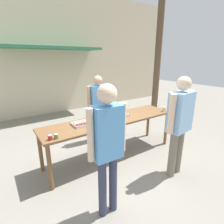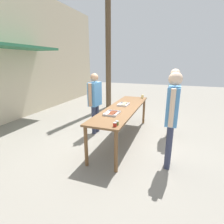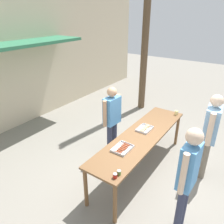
# 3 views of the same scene
# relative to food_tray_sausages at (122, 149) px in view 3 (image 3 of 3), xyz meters

# --- Properties ---
(ground_plane) EXTENTS (24.00, 24.00, 0.00)m
(ground_plane) POSITION_rel_food_tray_sausages_xyz_m (0.64, -0.05, -0.88)
(ground_plane) COLOR gray
(building_facade_back) EXTENTS (12.00, 1.11, 4.50)m
(building_facade_back) POSITION_rel_food_tray_sausages_xyz_m (0.64, 3.93, 1.38)
(building_facade_back) COLOR beige
(building_facade_back) RESTS_ON ground
(serving_table) EXTENTS (2.95, 0.74, 0.86)m
(serving_table) POSITION_rel_food_tray_sausages_xyz_m (0.64, -0.05, -0.10)
(serving_table) COLOR brown
(serving_table) RESTS_ON ground
(food_tray_sausages) EXTENTS (0.39, 0.29, 0.04)m
(food_tray_sausages) POSITION_rel_food_tray_sausages_xyz_m (0.00, 0.00, 0.00)
(food_tray_sausages) COLOR silver
(food_tray_sausages) RESTS_ON serving_table
(food_tray_buns) EXTENTS (0.36, 0.27, 0.05)m
(food_tray_buns) POSITION_rel_food_tray_sausages_xyz_m (0.89, -0.00, 0.01)
(food_tray_buns) COLOR silver
(food_tray_buns) RESTS_ON serving_table
(condiment_jar_mustard) EXTENTS (0.07, 0.07, 0.08)m
(condiment_jar_mustard) POSITION_rel_food_tray_sausages_xyz_m (-0.70, -0.31, 0.02)
(condiment_jar_mustard) COLOR #B22319
(condiment_jar_mustard) RESTS_ON serving_table
(condiment_jar_ketchup) EXTENTS (0.07, 0.07, 0.08)m
(condiment_jar_ketchup) POSITION_rel_food_tray_sausages_xyz_m (-0.60, -0.32, 0.02)
(condiment_jar_ketchup) COLOR #567A38
(condiment_jar_ketchup) RESTS_ON serving_table
(beer_cup) EXTENTS (0.08, 0.08, 0.10)m
(beer_cup) POSITION_rel_food_tray_sausages_xyz_m (1.98, -0.30, 0.04)
(beer_cup) COLOR #DBC67A
(beer_cup) RESTS_ON serving_table
(person_server_behind_table) EXTENTS (0.59, 0.25, 1.67)m
(person_server_behind_table) POSITION_rel_food_tray_sausages_xyz_m (0.82, 0.80, 0.12)
(person_server_behind_table) COLOR #333851
(person_server_behind_table) RESTS_ON ground
(person_customer_holding_hotdog) EXTENTS (0.54, 0.23, 1.81)m
(person_customer_holding_hotdog) POSITION_rel_food_tray_sausages_xyz_m (-0.24, -1.24, 0.22)
(person_customer_holding_hotdog) COLOR #333851
(person_customer_holding_hotdog) RESTS_ON ground
(person_customer_with_cup) EXTENTS (0.66, 0.30, 1.80)m
(person_customer_with_cup) POSITION_rel_food_tray_sausages_xyz_m (1.25, -1.22, 0.19)
(person_customer_with_cup) COLOR #756B5B
(person_customer_with_cup) RESTS_ON ground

